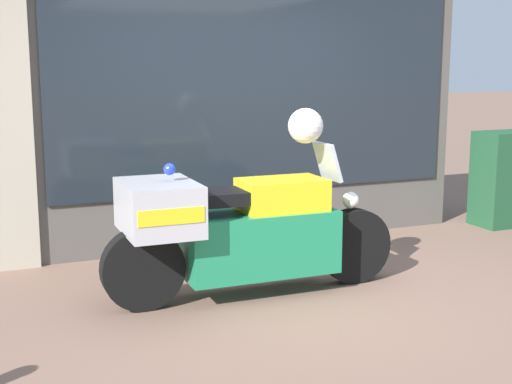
{
  "coord_description": "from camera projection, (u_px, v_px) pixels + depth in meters",
  "views": [
    {
      "loc": [
        -2.48,
        -4.74,
        1.84
      ],
      "look_at": [
        -0.16,
        0.79,
        0.73
      ],
      "focal_mm": 50.0,
      "sensor_mm": 36.0,
      "label": 1
    }
  ],
  "objects": [
    {
      "name": "ground_plane",
      "position": [
        313.0,
        300.0,
        5.58
      ],
      "size": [
        60.0,
        60.0,
        0.0
      ],
      "primitive_type": "plane",
      "color": "#7A5B4C"
    },
    {
      "name": "shop_building",
      "position": [
        191.0,
        72.0,
        6.94
      ],
      "size": [
        5.2,
        0.55,
        3.45
      ],
      "color": "#56514C",
      "rests_on": "ground"
    },
    {
      "name": "window_display",
      "position": [
        249.0,
        193.0,
        7.44
      ],
      "size": [
        4.01,
        0.3,
        2.03
      ],
      "color": "slate",
      "rests_on": "ground"
    },
    {
      "name": "paramedic_motorcycle",
      "position": [
        235.0,
        228.0,
        5.53
      ],
      "size": [
        2.43,
        0.73,
        1.2
      ],
      "rotation": [
        0.0,
        0.0,
        -0.01
      ],
      "color": "black",
      "rests_on": "ground"
    },
    {
      "name": "white_helmet",
      "position": [
        306.0,
        126.0,
        5.61
      ],
      "size": [
        0.28,
        0.28,
        0.28
      ],
      "primitive_type": "sphere",
      "color": "white",
      "rests_on": "paramedic_motorcycle"
    }
  ]
}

